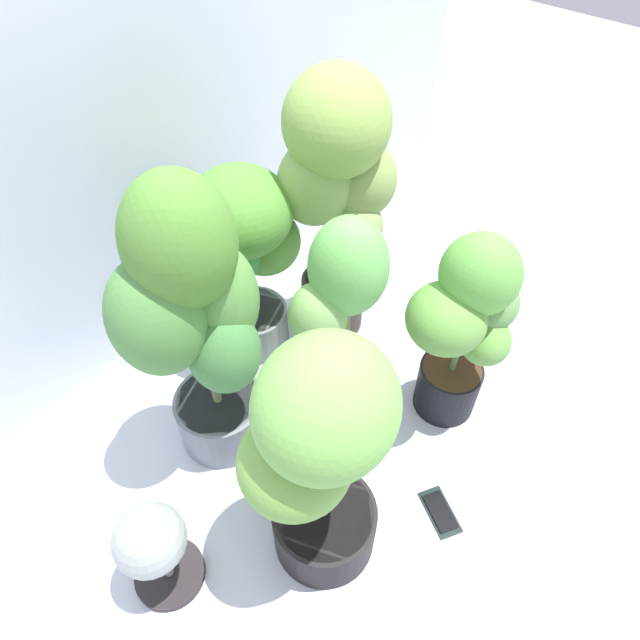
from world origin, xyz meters
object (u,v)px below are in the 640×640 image
at_px(potted_plant_center, 340,320).
at_px(potted_plant_back_center, 244,247).
at_px(potted_plant_back_left, 196,321).
at_px(potted_plant_back_right, 338,186).
at_px(potted_plant_front_left, 318,458).
at_px(potted_plant_front_right, 465,324).
at_px(cell_phone, 440,512).
at_px(floor_fan, 153,545).

distance_m(potted_plant_center, potted_plant_back_center, 0.41).
xyz_separation_m(potted_plant_back_left, potted_plant_back_right, (0.60, 0.05, 0.06)).
height_order(potted_plant_back_left, potted_plant_back_center, potted_plant_back_left).
distance_m(potted_plant_front_left, potted_plant_front_right, 0.60).
relative_size(potted_plant_center, cell_phone, 4.72).
distance_m(potted_plant_back_center, cell_phone, 0.96).
height_order(potted_plant_center, potted_plant_back_right, potted_plant_back_right).
xyz_separation_m(potted_plant_front_left, cell_phone, (0.29, -0.21, -0.46)).
bearing_deg(potted_plant_back_left, cell_phone, -70.29).
height_order(potted_plant_front_right, cell_phone, potted_plant_front_right).
xyz_separation_m(potted_plant_back_right, cell_phone, (-0.36, -0.70, -0.58)).
distance_m(potted_plant_back_center, floor_fan, 0.85).
bearing_deg(floor_fan, potted_plant_front_right, 155.43).
xyz_separation_m(potted_plant_front_left, potted_plant_front_right, (0.59, -0.01, -0.07)).
height_order(potted_plant_center, potted_plant_front_right, potted_plant_center).
height_order(potted_plant_front_left, potted_plant_front_right, potted_plant_front_left).
bearing_deg(potted_plant_front_left, floor_fan, 144.14).
xyz_separation_m(potted_plant_back_left, cell_phone, (0.23, -0.65, -0.53)).
distance_m(potted_plant_center, cell_phone, 0.62).
bearing_deg(potted_plant_front_right, potted_plant_front_left, 178.87).
xyz_separation_m(potted_plant_back_left, potted_plant_front_right, (0.54, -0.45, -0.13)).
bearing_deg(potted_plant_back_right, potted_plant_back_left, -175.01).
xyz_separation_m(potted_plant_back_left, potted_plant_back_center, (0.34, 0.20, -0.09)).
height_order(cell_phone, floor_fan, floor_fan).
height_order(potted_plant_back_center, floor_fan, potted_plant_back_center).
relative_size(potted_plant_back_left, potted_plant_front_right, 1.35).
bearing_deg(potted_plant_back_center, potted_plant_back_left, -148.81).
distance_m(potted_plant_front_left, cell_phone, 0.58).
bearing_deg(potted_plant_back_left, floor_fan, -150.95).
bearing_deg(potted_plant_front_left, potted_plant_back_right, 37.16).
relative_size(potted_plant_back_center, floor_fan, 2.10).
height_order(potted_plant_back_left, cell_phone, potted_plant_back_left).
height_order(potted_plant_back_center, potted_plant_back_right, potted_plant_back_right).
bearing_deg(potted_plant_back_right, potted_plant_front_right, -96.37).
relative_size(potted_plant_center, potted_plant_front_left, 0.96).
bearing_deg(potted_plant_front_right, potted_plant_back_center, 107.21).
xyz_separation_m(potted_plant_back_center, potted_plant_front_left, (-0.39, -0.65, 0.03)).
distance_m(potted_plant_center, potted_plant_front_left, 0.43).
height_order(potted_plant_center, cell_phone, potted_plant_center).
bearing_deg(cell_phone, potted_plant_front_right, 61.24).
relative_size(potted_plant_back_center, cell_phone, 4.35).
xyz_separation_m(potted_plant_center, potted_plant_back_left, (-0.30, 0.21, 0.10)).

